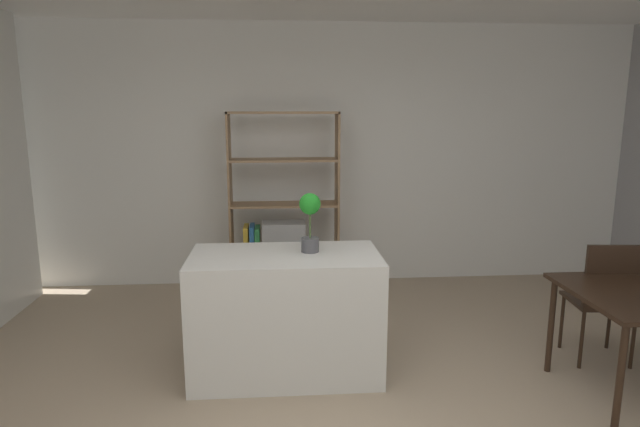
{
  "coord_description": "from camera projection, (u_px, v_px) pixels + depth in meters",
  "views": [
    {
      "loc": [
        -0.37,
        -2.79,
        1.92
      ],
      "look_at": [
        -0.1,
        0.75,
        1.21
      ],
      "focal_mm": 30.13,
      "sensor_mm": 36.0,
      "label": 1
    }
  ],
  "objects": [
    {
      "name": "back_partition",
      "position": [
        313.0,
        156.0,
        5.82
      ],
      "size": [
        7.08,
        0.06,
        2.79
      ],
      "primitive_type": "cube",
      "color": "white",
      "rests_on": "ground_plane"
    },
    {
      "name": "kitchen_island",
      "position": [
        286.0,
        314.0,
        3.89
      ],
      "size": [
        1.35,
        0.71,
        0.9
      ],
      "primitive_type": "cube",
      "color": "silver",
      "rests_on": "ground_plane"
    },
    {
      "name": "potted_plant_on_island",
      "position": [
        310.0,
        217.0,
        3.82
      ],
      "size": [
        0.15,
        0.15,
        0.43
      ],
      "color": "#4C4C51",
      "rests_on": "kitchen_island"
    },
    {
      "name": "open_bookshelf",
      "position": [
        282.0,
        216.0,
        5.53
      ],
      "size": [
        1.11,
        0.32,
        1.88
      ],
      "color": "#997551",
      "rests_on": "ground_plane"
    },
    {
      "name": "dining_chair_far",
      "position": [
        607.0,
        293.0,
        3.98
      ],
      "size": [
        0.48,
        0.45,
        0.95
      ],
      "rotation": [
        0.0,
        0.0,
        3.05
      ],
      "color": "black",
      "rests_on": "ground_plane"
    }
  ]
}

